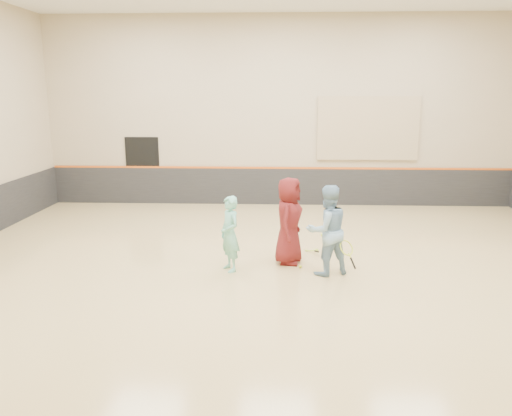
{
  "coord_description": "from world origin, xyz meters",
  "views": [
    {
      "loc": [
        -0.08,
        -10.16,
        3.58
      ],
      "look_at": [
        -0.53,
        0.4,
        1.15
      ],
      "focal_mm": 35.0,
      "sensor_mm": 36.0,
      "label": 1
    }
  ],
  "objects_px": {
    "girl": "(230,234)",
    "young_man": "(289,221)",
    "spare_racket": "(312,247)",
    "instructor": "(327,230)"
  },
  "relations": [
    {
      "from": "girl",
      "to": "spare_racket",
      "type": "height_order",
      "value": "girl"
    },
    {
      "from": "young_man",
      "to": "spare_racket",
      "type": "xyz_separation_m",
      "value": [
        0.56,
        0.86,
        -0.85
      ]
    },
    {
      "from": "girl",
      "to": "young_man",
      "type": "bearing_deg",
      "value": 83.27
    },
    {
      "from": "girl",
      "to": "young_man",
      "type": "distance_m",
      "value": 1.34
    },
    {
      "from": "young_man",
      "to": "instructor",
      "type": "bearing_deg",
      "value": -117.5
    },
    {
      "from": "instructor",
      "to": "spare_racket",
      "type": "relative_size",
      "value": 2.59
    },
    {
      "from": "young_man",
      "to": "spare_racket",
      "type": "distance_m",
      "value": 1.33
    },
    {
      "from": "spare_racket",
      "to": "young_man",
      "type": "bearing_deg",
      "value": -123.35
    },
    {
      "from": "girl",
      "to": "instructor",
      "type": "xyz_separation_m",
      "value": [
        1.96,
        -0.12,
        0.13
      ]
    },
    {
      "from": "instructor",
      "to": "girl",
      "type": "bearing_deg",
      "value": -26.54
    }
  ]
}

